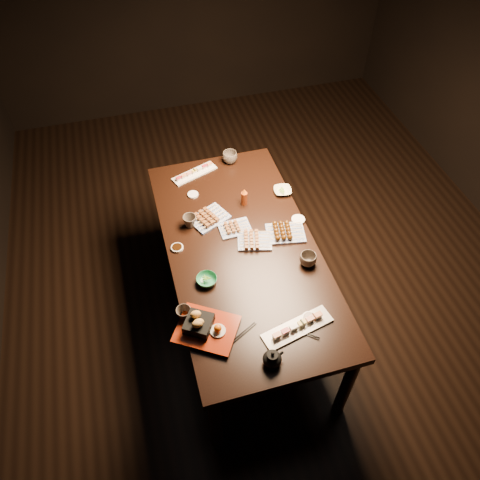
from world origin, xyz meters
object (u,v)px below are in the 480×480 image
object	(u,v)px
yakitori_plate_right	(255,239)
edamame_bowl_green	(207,280)
sushi_platter_far	(194,172)
teacup_mid_right	(308,259)
teacup_far_left	(190,221)
teapot	(272,358)
dining_table	(242,284)
tempura_tray	(206,325)
condiment_bottle	(244,197)
yakitori_plate_center	(235,226)
teacup_near_left	(184,314)
edamame_bowl_cream	(283,191)
sushi_platter_near	(298,326)
teacup_far_right	(230,157)
yakitori_plate_left	(209,216)

from	to	relation	value
yakitori_plate_right	edamame_bowl_green	size ratio (longest dim) A/B	1.73
yakitori_plate_right	sushi_platter_far	bearing A→B (deg)	121.35
teacup_mid_right	teacup_far_left	size ratio (longest dim) A/B	1.16
teacup_far_left	teapot	bearing A→B (deg)	-78.94
teapot	dining_table	bearing A→B (deg)	72.28
tempura_tray	condiment_bottle	xyz separation A→B (m)	(0.46, 0.88, 0.01)
yakitori_plate_center	teacup_near_left	xyz separation A→B (m)	(-0.44, -0.56, 0.01)
teacup_far_left	edamame_bowl_green	bearing A→B (deg)	-89.79
tempura_tray	yakitori_plate_right	bearing A→B (deg)	83.19
edamame_bowl_cream	teapot	size ratio (longest dim) A/B	1.04
sushi_platter_far	tempura_tray	bearing A→B (deg)	60.10
sushi_platter_near	tempura_tray	distance (m)	0.48
tempura_tray	teacup_far_right	distance (m)	1.41
dining_table	edamame_bowl_cream	size ratio (longest dim) A/B	15.08
dining_table	sushi_platter_far	xyz separation A→B (m)	(-0.14, 0.76, 0.40)
sushi_platter_near	teacup_near_left	distance (m)	0.61
yakitori_plate_right	tempura_tray	xyz separation A→B (m)	(-0.43, -0.53, 0.03)
edamame_bowl_green	dining_table	bearing A→B (deg)	35.77
dining_table	sushi_platter_near	xyz separation A→B (m)	(0.13, -0.62, 0.40)
edamame_bowl_cream	teacup_near_left	size ratio (longest dim) A/B	1.44
yakitori_plate_right	teacup_far_right	bearing A→B (deg)	100.48
teacup_far_left	teacup_far_right	size ratio (longest dim) A/B	0.81
teacup_far_right	condiment_bottle	size ratio (longest dim) A/B	0.84
yakitori_plate_center	teacup_mid_right	bearing A→B (deg)	-50.62
sushi_platter_far	condiment_bottle	size ratio (longest dim) A/B	2.59
tempura_tray	teacup_near_left	bearing A→B (deg)	162.96
teacup_far_left	sushi_platter_near	bearing A→B (deg)	-66.13
teacup_far_right	yakitori_plate_center	bearing A→B (deg)	-102.24
dining_table	teacup_far_left	size ratio (longest dim) A/B	20.81
edamame_bowl_cream	teacup_mid_right	distance (m)	0.63
teacup_far_left	teacup_far_right	world-z (taller)	teacup_far_right
dining_table	tempura_tray	world-z (taller)	tempura_tray
sushi_platter_near	yakitori_plate_right	distance (m)	0.65
teacup_near_left	teapot	bearing A→B (deg)	-45.45
teacup_far_right	condiment_bottle	bearing A→B (deg)	-92.64
yakitori_plate_left	teacup_near_left	xyz separation A→B (m)	(-0.30, -0.69, 0.01)
tempura_tray	teacup_mid_right	world-z (taller)	tempura_tray
edamame_bowl_cream	teacup_mid_right	bearing A→B (deg)	-95.61
edamame_bowl_green	edamame_bowl_cream	bearing A→B (deg)	41.82
sushi_platter_far	tempura_tray	xyz separation A→B (m)	(-0.20, -1.26, 0.04)
condiment_bottle	teacup_far_left	bearing A→B (deg)	-165.53
teapot	condiment_bottle	distance (m)	1.16
sushi_platter_far	yakitori_plate_left	xyz separation A→B (m)	(-0.00, -0.46, 0.01)
sushi_platter_far	yakitori_plate_left	size ratio (longest dim) A/B	1.39
yakitori_plate_right	teacup_near_left	bearing A→B (deg)	-127.08
yakitori_plate_center	yakitori_plate_left	world-z (taller)	yakitori_plate_left
sushi_platter_far	edamame_bowl_cream	bearing A→B (deg)	126.19
yakitori_plate_right	teacup_mid_right	world-z (taller)	teacup_mid_right
yakitori_plate_center	teacup_mid_right	size ratio (longest dim) A/B	1.97
teacup_far_right	sushi_platter_near	bearing A→B (deg)	-90.52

